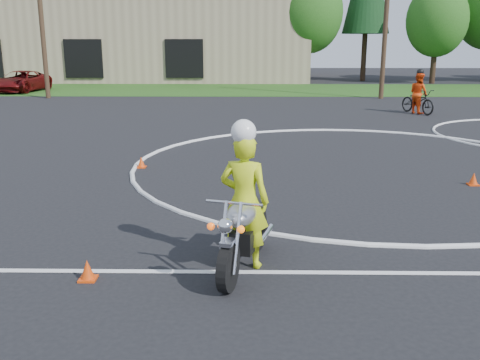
{
  "coord_description": "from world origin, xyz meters",
  "views": [
    {
      "loc": [
        -2.94,
        -11.25,
        3.28
      ],
      "look_at": [
        -3.06,
        -2.82,
        1.1
      ],
      "focal_mm": 40.0,
      "sensor_mm": 36.0,
      "label": 1
    }
  ],
  "objects_px": {
    "pickup_grp": "(21,81)",
    "primary_motorcycle": "(244,232)",
    "rider_primary_grp": "(244,197)",
    "rider_second_grp": "(418,98)"
  },
  "relations": [
    {
      "from": "rider_second_grp",
      "to": "pickup_grp",
      "type": "distance_m",
      "value": 25.79
    },
    {
      "from": "primary_motorcycle",
      "to": "rider_primary_grp",
      "type": "relative_size",
      "value": 1.0
    },
    {
      "from": "pickup_grp",
      "to": "primary_motorcycle",
      "type": "bearing_deg",
      "value": -56.36
    },
    {
      "from": "rider_primary_grp",
      "to": "rider_second_grp",
      "type": "xyz_separation_m",
      "value": [
        8.05,
        17.87,
        -0.34
      ]
    },
    {
      "from": "rider_primary_grp",
      "to": "pickup_grp",
      "type": "relative_size",
      "value": 0.42
    },
    {
      "from": "primary_motorcycle",
      "to": "pickup_grp",
      "type": "xyz_separation_m",
      "value": [
        -15.29,
        28.96,
        0.12
      ]
    },
    {
      "from": "primary_motorcycle",
      "to": "rider_second_grp",
      "type": "relative_size",
      "value": 0.98
    },
    {
      "from": "rider_primary_grp",
      "to": "pickup_grp",
      "type": "bearing_deg",
      "value": 133.34
    },
    {
      "from": "primary_motorcycle",
      "to": "rider_second_grp",
      "type": "distance_m",
      "value": 19.73
    },
    {
      "from": "pickup_grp",
      "to": "rider_primary_grp",
      "type": "bearing_deg",
      "value": -56.23
    }
  ]
}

